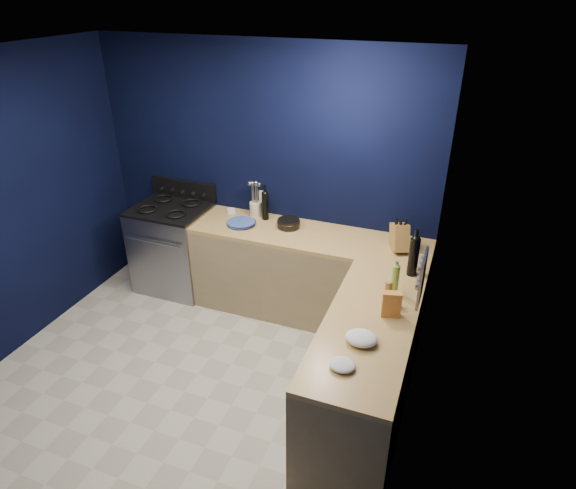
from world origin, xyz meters
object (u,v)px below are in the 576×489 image
at_px(knife_block, 399,237).
at_px(gas_range, 175,248).
at_px(utensil_crock, 256,209).
at_px(crouton_bag, 391,304).
at_px(plate_stack, 241,223).

bearing_deg(knife_block, gas_range, 157.73).
relative_size(utensil_crock, crouton_bag, 0.75).
bearing_deg(knife_block, crouton_bag, -106.47).
relative_size(gas_range, crouton_bag, 4.65).
bearing_deg(crouton_bag, plate_stack, 134.61).
height_order(knife_block, crouton_bag, knife_block).
xyz_separation_m(gas_range, utensil_crock, (0.88, 0.23, 0.51)).
xyz_separation_m(plate_stack, utensil_crock, (0.05, 0.25, 0.06)).
xyz_separation_m(gas_range, knife_block, (2.37, 0.03, 0.56)).
bearing_deg(plate_stack, crouton_bag, -30.72).
relative_size(plate_stack, crouton_bag, 1.38).
relative_size(gas_range, knife_block, 3.84).
bearing_deg(plate_stack, gas_range, 178.71).
bearing_deg(crouton_bag, utensil_crock, 127.89).
relative_size(plate_stack, utensil_crock, 1.85).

